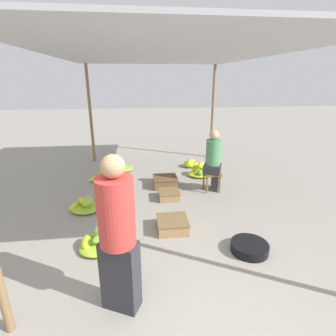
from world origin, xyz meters
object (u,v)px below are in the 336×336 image
Objects in this scene: banana_pile_right_1 at (200,172)px; crate_near at (172,225)px; banana_pile_left_2 at (121,168)px; vendor_foreground at (118,235)px; banana_pile_left_1 at (101,178)px; stool at (212,176)px; basin_black at (249,247)px; banana_pile_right_0 at (190,164)px; crate_far at (165,182)px; banana_pile_left_3 at (97,243)px; vendor_seated at (213,160)px; crate_mid at (169,195)px; banana_pile_left_0 at (85,206)px.

banana_pile_right_1 is 1.25× the size of crate_near.
vendor_foreground is at bearing -86.85° from banana_pile_left_2.
banana_pile_left_1 is at bearing 100.13° from vendor_foreground.
basin_black is (-0.05, -2.11, -0.26)m from stool.
basin_black is 3.79m from banana_pile_left_1.
banana_pile_left_1 is at bearing 128.48° from basin_black.
stool is 0.81× the size of banana_pile_right_0.
vendor_foreground is at bearing -104.06° from crate_far.
banana_pile_right_1 is (2.38, 0.03, 0.04)m from banana_pile_left_1.
banana_pile_left_2 is 1.24× the size of crate_far.
banana_pile_left_2 reaches higher than basin_black.
vendor_foreground is 1.34m from banana_pile_left_3.
vendor_seated is 3.21× the size of crate_mid.
crate_mid reaches higher than basin_black.
basin_black is (1.70, 0.72, -0.80)m from vendor_foreground.
stool is at bearing 40.06° from banana_pile_left_3.
crate_far is (1.03, -1.17, 0.05)m from banana_pile_left_2.
banana_pile_left_3 reaches higher than banana_pile_left_0.
stool is 2.57m from banana_pile_left_1.
banana_pile_left_1 is at bearing 120.79° from crate_near.
crate_mid is 0.65m from crate_far.
banana_pile_right_0 is at bearing 66.87° from crate_mid.
stool is at bearing 58.29° from vendor_foreground.
crate_near is (-1.01, -2.34, -0.01)m from banana_pile_right_1.
vendor_seated is (1.77, 2.84, -0.19)m from vendor_foreground.
crate_near is (-0.90, -3.05, 0.00)m from banana_pile_right_0.
basin_black is at bearing 22.95° from vendor_foreground.
vendor_foreground is at bearing -114.82° from banana_pile_right_1.
banana_pile_left_3 is at bearing 171.61° from basin_black.
stool is at bearing 13.98° from banana_pile_left_0.
crate_far is at bearing -149.10° from banana_pile_right_1.
banana_pile_right_1 reaches higher than banana_pile_right_0.
crate_near reaches higher than banana_pile_left_2.
basin_black is at bearing -91.29° from stool.
basin_black is 1.19m from crate_near.
crate_far is (-0.96, 0.34, -0.22)m from stool.
crate_mid is at bearing -127.45° from banana_pile_right_1.
banana_pile_left_3 is at bearing -128.69° from crate_mid.
banana_pile_right_0 reaches higher than banana_pile_left_2.
banana_pile_left_3 is at bearing -92.68° from banana_pile_left_2.
banana_pile_right_1 reaches higher than crate_near.
banana_pile_left_2 is 1.08× the size of banana_pile_right_1.
banana_pile_left_3 is (-2.14, -1.80, -0.23)m from stool.
banana_pile_right_1 is (1.96, -0.61, 0.04)m from banana_pile_left_2.
vendor_foreground is 3.45× the size of crate_near.
vendor_foreground is 2.76× the size of banana_pile_right_1.
banana_pile_left_1 is 1.20× the size of crate_near.
vendor_foreground is 2.46m from banana_pile_left_0.
vendor_seated is (0.02, 0.01, 0.35)m from stool.
banana_pile_left_0 is 3.27m from banana_pile_right_0.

